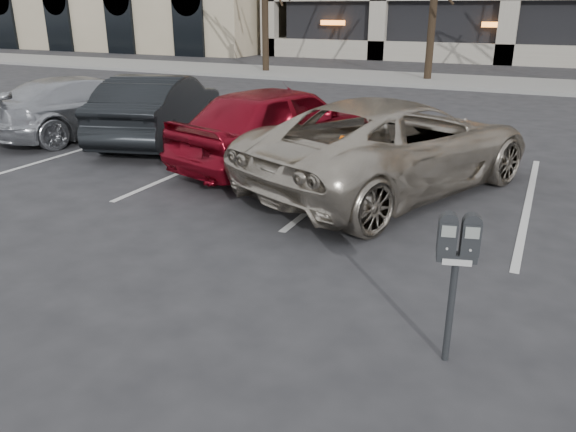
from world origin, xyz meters
TOP-DOWN VIEW (x-y plane):
  - ground at (0.00, 0.00)m, footprint 140.00×140.00m
  - sidewalk at (0.00, 16.00)m, footprint 80.00×4.00m
  - stall_lines at (-1.40, 2.30)m, footprint 16.90×5.20m
  - parking_meter at (1.01, -2.22)m, footprint 0.34×0.20m
  - suv_silver at (-0.63, 2.09)m, footprint 4.20×5.68m
  - car_red at (-2.83, 2.64)m, footprint 2.88×4.66m
  - car_dark at (-6.02, 3.35)m, footprint 2.61×4.52m
  - car_silver at (-7.83, 3.16)m, footprint 3.01×4.82m

SIDE VIEW (x-z plane):
  - ground at x=0.00m, z-range 0.00..0.00m
  - stall_lines at x=-1.40m, z-range 0.00..0.01m
  - sidewalk at x=0.00m, z-range 0.00..0.12m
  - car_silver at x=-7.83m, z-range 0.00..1.30m
  - car_dark at x=-6.02m, z-range 0.00..1.41m
  - suv_silver at x=-0.63m, z-range 0.00..1.44m
  - car_red at x=-2.83m, z-range 0.00..1.48m
  - parking_meter at x=1.01m, z-range 0.33..1.58m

